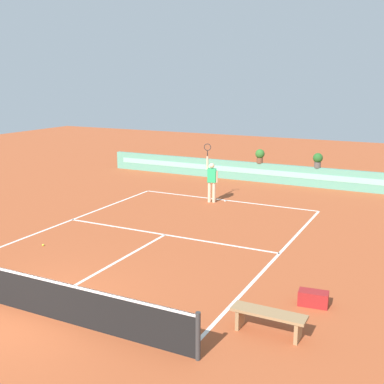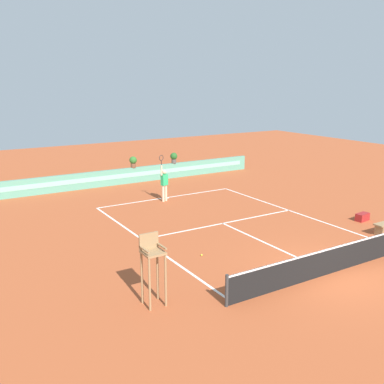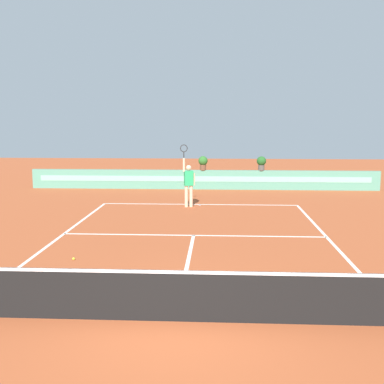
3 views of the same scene
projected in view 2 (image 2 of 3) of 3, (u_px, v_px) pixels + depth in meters
The scene contains 10 objects.
ground_plane at pixel (228, 226), 19.96m from camera, with size 60.00×60.00×0.00m, color #A84C28.
court_lines at pixel (219, 221), 20.55m from camera, with size 8.32×11.94×0.01m.
net at pixel (332, 259), 14.86m from camera, with size 8.92×0.10×1.00m.
back_wall_barrier at pixel (134, 175), 28.43m from camera, with size 18.00×0.21×1.00m.
umpire_chair at pixel (152, 261), 12.60m from camera, with size 0.60×0.60×2.14m.
gear_bag at pixel (362, 217), 20.65m from camera, with size 0.70×0.36×0.36m, color maroon.
tennis_player at pixel (164, 182), 23.85m from camera, with size 0.60×0.31×2.58m.
tennis_ball_near_baseline at pixel (202, 255), 16.47m from camera, with size 0.07×0.07×0.07m, color #CCE033.
potted_plant_centre at pixel (133, 161), 28.21m from camera, with size 0.48×0.48×0.72m.
potted_plant_right at pixel (174, 157), 29.72m from camera, with size 0.48×0.48×0.72m.
Camera 2 is at (-11.29, -9.35, 6.33)m, focal length 41.05 mm.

